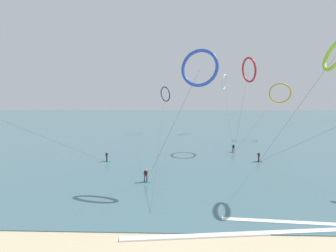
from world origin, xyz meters
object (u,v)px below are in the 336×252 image
(surfer_emerald, at_px, (107,157))
(kite_crimson, at_px, (249,70))
(surfer_coral, at_px, (233,149))
(kite_cobalt, at_px, (199,68))
(kite_ivory, at_px, (224,82))
(kite_navy, at_px, (165,94))
(surfer_charcoal, at_px, (259,157))
(surfer_teal, at_px, (146,176))
(kite_lime, at_px, (335,55))
(kite_amber, at_px, (280,93))

(surfer_emerald, distance_m, kite_crimson, 31.70)
(surfer_coral, height_order, kite_cobalt, kite_cobalt)
(kite_ivory, distance_m, kite_navy, 18.64)
(surfer_charcoal, height_order, kite_cobalt, kite_cobalt)
(surfer_teal, height_order, kite_ivory, kite_ivory)
(surfer_teal, distance_m, kite_crimson, 30.22)
(surfer_emerald, bearing_deg, surfer_coral, -117.79)
(surfer_emerald, distance_m, kite_cobalt, 22.31)
(kite_ivory, bearing_deg, kite_crimson, 25.82)
(surfer_teal, bearing_deg, kite_navy, -82.51)
(surfer_charcoal, height_order, kite_lime, kite_lime)
(kite_ivory, bearing_deg, surfer_emerald, -10.63)
(kite_amber, bearing_deg, surfer_coral, 71.98)
(surfer_emerald, distance_m, kite_navy, 35.91)
(kite_crimson, height_order, kite_navy, kite_crimson)
(kite_cobalt, xyz_separation_m, kite_crimson, (11.85, 19.80, 2.22))
(surfer_coral, distance_m, surfer_charcoal, 7.19)
(kite_ivory, bearing_deg, kite_cobalt, 11.84)
(surfer_coral, xyz_separation_m, kite_amber, (15.61, 15.67, 11.33))
(surfer_teal, xyz_separation_m, kite_ivory, (18.99, 43.66, 15.05))
(surfer_emerald, bearing_deg, kite_ivory, -83.34)
(kite_lime, xyz_separation_m, kite_cobalt, (-13.71, 1.86, -1.04))
(surfer_charcoal, height_order, kite_amber, kite_amber)
(surfer_coral, relative_size, kite_crimson, 0.09)
(kite_crimson, bearing_deg, kite_navy, 23.70)
(kite_lime, bearing_deg, surfer_teal, -94.63)
(surfer_charcoal, relative_size, kite_amber, 0.09)
(surfer_charcoal, relative_size, kite_lime, 0.10)
(surfer_emerald, height_order, kite_crimson, kite_crimson)
(surfer_emerald, height_order, kite_lime, kite_lime)
(kite_lime, height_order, kite_ivory, kite_ivory)
(kite_cobalt, relative_size, kite_ivory, 0.56)
(kite_cobalt, height_order, kite_navy, kite_cobalt)
(kite_crimson, bearing_deg, surfer_charcoal, 164.71)
(kite_lime, relative_size, kite_crimson, 0.90)
(kite_lime, bearing_deg, kite_amber, 167.81)
(surfer_emerald, xyz_separation_m, kite_navy, (8.62, 32.99, 11.28))
(kite_amber, xyz_separation_m, kite_cobalt, (-24.52, -33.79, 1.98))
(kite_crimson, bearing_deg, kite_amber, -54.60)
(surfer_teal, height_order, kite_crimson, kite_crimson)
(surfer_emerald, height_order, kite_navy, kite_navy)
(kite_lime, bearing_deg, kite_cobalt, -93.05)
(surfer_coral, relative_size, kite_ivory, 0.06)
(surfer_coral, xyz_separation_m, kite_crimson, (2.94, 1.68, 15.53))
(surfer_coral, height_order, kite_lime, kite_lime)
(kite_navy, bearing_deg, surfer_emerald, 127.60)
(surfer_coral, height_order, surfer_charcoal, same)
(kite_lime, relative_size, kite_navy, 0.32)
(kite_cobalt, bearing_deg, surfer_charcoal, 66.33)
(kite_cobalt, height_order, kite_ivory, kite_ivory)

